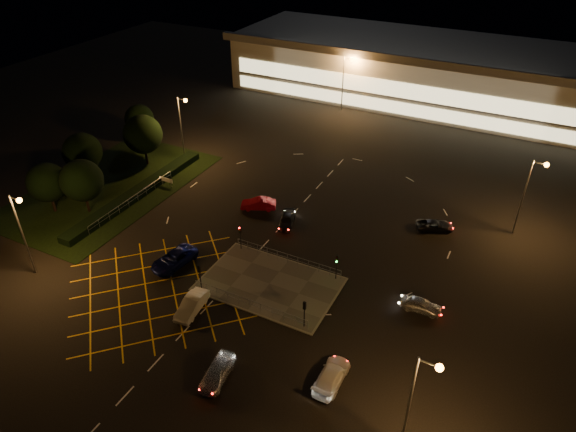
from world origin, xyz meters
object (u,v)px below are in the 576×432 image
at_px(car_left_blue, 174,259).
at_px(car_far_dkgrey, 287,220).
at_px(signal_nw, 240,233).
at_px(car_queue_white, 192,305).
at_px(car_right_silver, 421,305).
at_px(car_approach_white, 332,376).
at_px(car_near_silver, 217,372).
at_px(signal_se, 304,309).
at_px(signal_sw, 200,272).
at_px(car_circ_red, 258,204).
at_px(car_east_grey, 435,225).
at_px(signal_ne, 337,262).

xyz_separation_m(car_left_blue, car_far_dkgrey, (7.58, 12.90, -0.17)).
relative_size(signal_nw, car_queue_white, 0.67).
bearing_deg(signal_nw, car_right_silver, -1.40).
xyz_separation_m(car_right_silver, car_approach_white, (-4.55, -12.20, 0.04)).
xyz_separation_m(car_near_silver, car_far_dkgrey, (-5.51, 23.94, -0.17)).
relative_size(signal_se, car_left_blue, 0.56).
xyz_separation_m(signal_nw, car_left_blue, (-5.17, -5.84, -1.58)).
relative_size(car_near_silver, car_approach_white, 0.92).
xyz_separation_m(signal_se, car_queue_white, (-10.99, -3.04, -1.59)).
bearing_deg(car_left_blue, signal_nw, 57.44).
distance_m(signal_sw, car_far_dkgrey, 15.34).
bearing_deg(car_approach_white, car_circ_red, -47.68).
bearing_deg(car_near_silver, car_right_silver, 43.24).
xyz_separation_m(signal_sw, car_east_grey, (19.21, 22.32, -1.73)).
relative_size(car_circ_red, car_approach_white, 0.91).
xyz_separation_m(car_queue_white, car_east_grey, (18.21, 25.35, -0.14)).
xyz_separation_m(signal_se, car_right_silver, (9.42, 7.46, -1.67)).
xyz_separation_m(car_near_silver, car_queue_white, (-6.91, 5.86, -0.01)).
distance_m(car_near_silver, car_right_silver, 21.21).
distance_m(signal_se, car_left_blue, 17.37).
height_order(signal_sw, signal_ne, same).
distance_m(car_circ_red, car_approach_white, 28.93).
relative_size(car_left_blue, car_east_grey, 1.24).
height_order(signal_nw, car_circ_red, signal_nw).
bearing_deg(car_right_silver, signal_ne, 84.99).
relative_size(car_right_silver, car_east_grey, 0.90).
xyz_separation_m(signal_se, car_east_grey, (7.21, 22.32, -1.73)).
distance_m(car_near_silver, car_circ_red, 27.63).
distance_m(car_left_blue, car_right_silver, 27.11).
height_order(signal_nw, car_left_blue, signal_nw).
height_order(signal_nw, car_queue_white, signal_nw).
height_order(signal_se, car_near_silver, signal_se).
xyz_separation_m(signal_ne, car_near_silver, (-4.08, -16.88, -1.58)).
relative_size(signal_ne, car_left_blue, 0.56).
bearing_deg(car_left_blue, signal_ne, 27.74).
bearing_deg(car_right_silver, car_approach_white, 157.72).
distance_m(signal_ne, car_far_dkgrey, 12.04).
bearing_deg(car_left_blue, car_near_silver, -31.19).
bearing_deg(signal_nw, car_circ_red, 106.72).
bearing_deg(car_right_silver, car_left_blue, 99.48).
bearing_deg(car_queue_white, signal_ne, 38.47).
height_order(car_queue_white, car_left_blue, car_left_blue).
bearing_deg(car_circ_red, car_approach_white, 17.64).
bearing_deg(car_circ_red, car_queue_white, -14.27).
xyz_separation_m(signal_nw, signal_ne, (12.00, 0.00, 0.00)).
distance_m(signal_ne, car_queue_white, 15.65).
relative_size(car_right_silver, car_circ_red, 0.89).
bearing_deg(signal_nw, signal_ne, 0.00).
distance_m(car_far_dkgrey, car_circ_red, 5.27).
relative_size(car_far_dkgrey, car_approach_white, 0.84).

